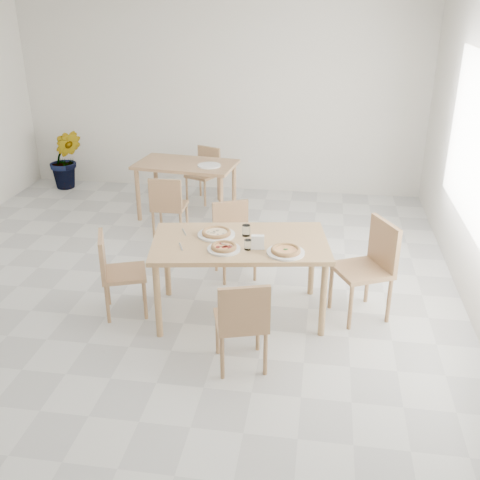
# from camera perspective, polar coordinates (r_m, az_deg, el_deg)

# --- Properties ---
(main_table) EXTENTS (1.70, 1.14, 0.75)m
(main_table) POSITION_cam_1_polar(r_m,az_deg,el_deg) (5.06, 0.00, -0.90)
(main_table) COLOR tan
(main_table) RESTS_ON ground
(chair_south) EXTENTS (0.50, 0.50, 0.80)m
(chair_south) POSITION_cam_1_polar(r_m,az_deg,el_deg) (4.40, 0.22, -8.06)
(chair_south) COLOR tan
(chair_south) RESTS_ON ground
(chair_north) EXTENTS (0.52, 0.52, 0.79)m
(chair_north) POSITION_cam_1_polar(r_m,az_deg,el_deg) (5.93, -0.70, 0.64)
(chair_north) COLOR tan
(chair_north) RESTS_ON ground
(chair_west) EXTENTS (0.51, 0.51, 0.80)m
(chair_west) POSITION_cam_1_polar(r_m,az_deg,el_deg) (5.30, -12.56, -2.84)
(chair_west) COLOR tan
(chair_west) RESTS_ON ground
(chair_east) EXTENTS (0.61, 0.61, 0.92)m
(chair_east) POSITION_cam_1_polar(r_m,az_deg,el_deg) (5.26, 13.13, -2.23)
(chair_east) COLOR tan
(chair_east) RESTS_ON ground
(plate_margherita) EXTENTS (0.33, 0.33, 0.02)m
(plate_margherita) POSITION_cam_1_polar(r_m,az_deg,el_deg) (4.81, 4.66, -1.27)
(plate_margherita) COLOR white
(plate_margherita) RESTS_ON main_table
(plate_mushroom) EXTENTS (0.34, 0.34, 0.02)m
(plate_mushroom) POSITION_cam_1_polar(r_m,az_deg,el_deg) (5.15, -2.41, 0.55)
(plate_mushroom) COLOR white
(plate_mushroom) RESTS_ON main_table
(plate_pepperoni) EXTENTS (0.29, 0.29, 0.02)m
(plate_pepperoni) POSITION_cam_1_polar(r_m,az_deg,el_deg) (4.86, -1.65, -0.92)
(plate_pepperoni) COLOR white
(plate_pepperoni) RESTS_ON main_table
(pizza_margherita) EXTENTS (0.29, 0.29, 0.03)m
(pizza_margherita) POSITION_cam_1_polar(r_m,az_deg,el_deg) (4.80, 4.67, -1.03)
(pizza_margherita) COLOR tan
(pizza_margherita) RESTS_ON plate_margherita
(pizza_mushroom) EXTENTS (0.32, 0.32, 0.03)m
(pizza_mushroom) POSITION_cam_1_polar(r_m,az_deg,el_deg) (5.14, -2.42, 0.78)
(pizza_mushroom) COLOR tan
(pizza_mushroom) RESTS_ON plate_mushroom
(pizza_pepperoni) EXTENTS (0.28, 0.28, 0.03)m
(pizza_pepperoni) POSITION_cam_1_polar(r_m,az_deg,el_deg) (4.85, -1.65, -0.67)
(pizza_pepperoni) COLOR tan
(pizza_pepperoni) RESTS_ON plate_pepperoni
(tumbler_a) EXTENTS (0.08, 0.08, 0.10)m
(tumbler_a) POSITION_cam_1_polar(r_m,az_deg,el_deg) (5.13, 0.63, 0.99)
(tumbler_a) COLOR white
(tumbler_a) RESTS_ON main_table
(tumbler_b) EXTENTS (0.07, 0.07, 0.09)m
(tumbler_b) POSITION_cam_1_polar(r_m,az_deg,el_deg) (4.85, 0.82, -0.48)
(tumbler_b) COLOR white
(tumbler_b) RESTS_ON main_table
(napkin_holder) EXTENTS (0.13, 0.07, 0.14)m
(napkin_holder) POSITION_cam_1_polar(r_m,az_deg,el_deg) (4.84, 1.81, -0.31)
(napkin_holder) COLOR silver
(napkin_holder) RESTS_ON main_table
(fork_a) EXTENTS (0.08, 0.16, 0.01)m
(fork_a) POSITION_cam_1_polar(r_m,az_deg,el_deg) (5.24, -5.70, 0.80)
(fork_a) COLOR silver
(fork_a) RESTS_ON main_table
(fork_b) EXTENTS (0.08, 0.16, 0.01)m
(fork_b) POSITION_cam_1_polar(r_m,az_deg,el_deg) (4.94, -6.02, -0.70)
(fork_b) COLOR silver
(fork_b) RESTS_ON main_table
(second_table) EXTENTS (1.37, 0.88, 0.75)m
(second_table) POSITION_cam_1_polar(r_m,az_deg,el_deg) (7.48, -5.51, 7.06)
(second_table) COLOR tan
(second_table) RESTS_ON ground
(chair_back_s) EXTENTS (0.40, 0.40, 0.80)m
(chair_back_s) POSITION_cam_1_polar(r_m,az_deg,el_deg) (6.84, -7.33, 3.70)
(chair_back_s) COLOR tan
(chair_back_s) RESTS_ON ground
(chair_back_n) EXTENTS (0.51, 0.51, 0.77)m
(chair_back_n) POSITION_cam_1_polar(r_m,az_deg,el_deg) (8.18, -3.56, 7.09)
(chair_back_n) COLOR tan
(chair_back_n) RESTS_ON ground
(plate_empty) EXTENTS (0.30, 0.30, 0.02)m
(plate_empty) POSITION_cam_1_polar(r_m,az_deg,el_deg) (7.29, -3.15, 7.57)
(plate_empty) COLOR white
(plate_empty) RESTS_ON second_table
(potted_plant) EXTENTS (0.60, 0.54, 0.91)m
(potted_plant) POSITION_cam_1_polar(r_m,az_deg,el_deg) (9.10, -17.27, 7.84)
(potted_plant) COLOR #285D1B
(potted_plant) RESTS_ON ground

